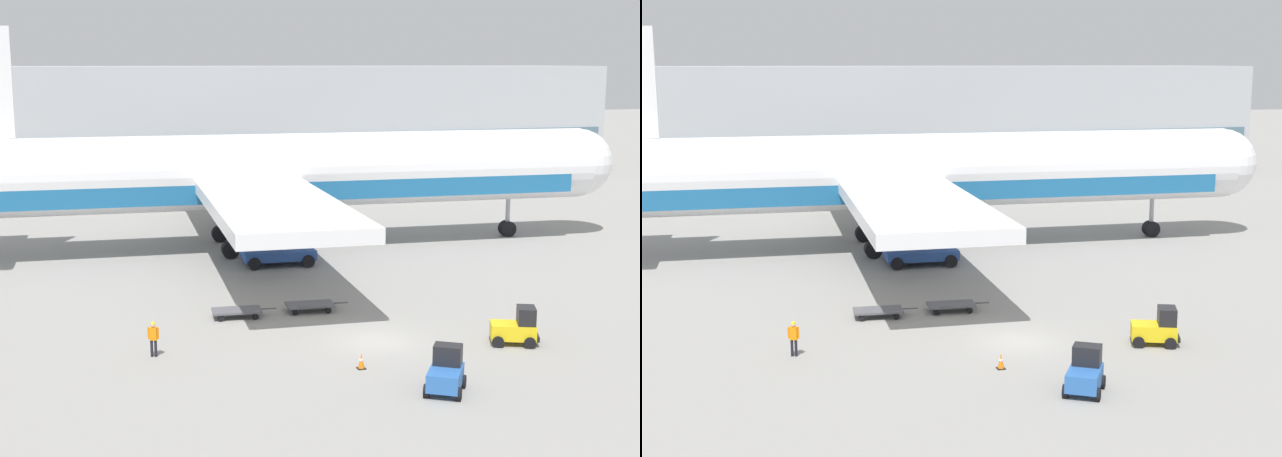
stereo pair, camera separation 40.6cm
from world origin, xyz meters
TOP-DOWN VIEW (x-y plane):
  - ground_plane at (0.00, 0.00)m, footprint 400.00×400.00m
  - terminal_building at (7.32, 66.86)m, footprint 90.00×18.20m
  - airplane_main at (-0.03, 25.17)m, footprint 58.10×48.37m
  - scissor_lift_loader at (-0.64, 19.17)m, footprint 5.36×3.62m
  - baggage_tug_foreground at (0.44, -7.69)m, footprint 2.57×2.82m
  - baggage_tug_mid at (6.79, -2.50)m, footprint 2.79×2.37m
  - baggage_dolly_lead at (-6.18, 6.46)m, footprint 3.76×1.75m
  - baggage_dolly_second at (-1.81, 6.48)m, footprint 3.76×1.75m
  - ground_crew_near at (-11.53, 0.81)m, footprint 0.55×0.32m
  - traffic_cone_near at (-2.20, -3.82)m, footprint 0.40×0.40m

SIDE VIEW (x-z plane):
  - ground_plane at x=0.00m, z-range 0.00..0.00m
  - traffic_cone_near at x=-2.20m, z-range -0.01..0.78m
  - baggage_dolly_lead at x=-6.18m, z-range 0.15..0.63m
  - baggage_dolly_second at x=-1.81m, z-range 0.15..0.63m
  - baggage_tug_foreground at x=0.44m, z-range -0.12..1.88m
  - baggage_tug_mid at x=6.79m, z-range -0.12..1.88m
  - ground_crew_near at x=-11.53m, z-range 0.17..1.98m
  - scissor_lift_loader at x=-0.64m, z-range -0.63..4.69m
  - airplane_main at x=-0.03m, z-range -2.66..14.34m
  - terminal_building at x=7.32m, z-range -0.01..13.99m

